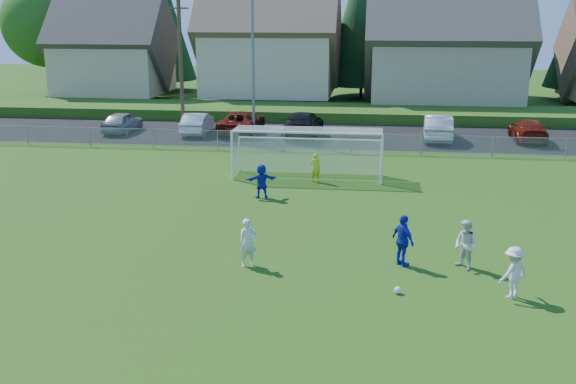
{
  "coord_description": "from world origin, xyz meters",
  "views": [
    {
      "loc": [
        3.1,
        -16.75,
        8.26
      ],
      "look_at": [
        0.0,
        8.0,
        1.4
      ],
      "focal_mm": 42.0,
      "sensor_mm": 36.0,
      "label": 1
    }
  ],
  "objects_px": {
    "player_blue_b": "(262,181)",
    "car_b": "(197,123)",
    "car_d": "(303,124)",
    "goalkeeper": "(315,168)",
    "player_white_c": "(513,272)",
    "car_c": "(242,122)",
    "car_g": "(528,130)",
    "player_white_a": "(248,243)",
    "player_white_b": "(466,245)",
    "car_a": "(122,122)",
    "player_blue_a": "(403,241)",
    "car_f": "(438,127)",
    "soccer_ball": "(398,290)",
    "soccer_goal": "(308,145)"
  },
  "relations": [
    {
      "from": "player_blue_b",
      "to": "car_b",
      "type": "distance_m",
      "value": 16.52
    },
    {
      "from": "car_d",
      "to": "goalkeeper",
      "type": "bearing_deg",
      "value": 101.29
    },
    {
      "from": "player_white_c",
      "to": "goalkeeper",
      "type": "bearing_deg",
      "value": -98.24
    },
    {
      "from": "car_c",
      "to": "car_g",
      "type": "distance_m",
      "value": 18.7
    },
    {
      "from": "player_blue_b",
      "to": "goalkeeper",
      "type": "distance_m",
      "value": 3.78
    },
    {
      "from": "player_white_a",
      "to": "car_b",
      "type": "xyz_separation_m",
      "value": [
        -7.75,
        23.28,
        -0.1
      ]
    },
    {
      "from": "player_white_b",
      "to": "car_d",
      "type": "relative_size",
      "value": 0.3
    },
    {
      "from": "player_white_b",
      "to": "car_a",
      "type": "relative_size",
      "value": 0.4
    },
    {
      "from": "player_blue_a",
      "to": "car_g",
      "type": "bearing_deg",
      "value": -57.73
    },
    {
      "from": "car_f",
      "to": "car_g",
      "type": "xyz_separation_m",
      "value": [
        5.7,
        0.45,
        -0.13
      ]
    },
    {
      "from": "car_f",
      "to": "goalkeeper",
      "type": "bearing_deg",
      "value": 62.76
    },
    {
      "from": "goalkeeper",
      "to": "car_f",
      "type": "xyz_separation_m",
      "value": [
        6.89,
        11.67,
        0.11
      ]
    },
    {
      "from": "player_white_a",
      "to": "goalkeeper",
      "type": "bearing_deg",
      "value": 57.88
    },
    {
      "from": "player_white_c",
      "to": "player_blue_b",
      "type": "bearing_deg",
      "value": -83.58
    },
    {
      "from": "soccer_ball",
      "to": "car_g",
      "type": "relative_size",
      "value": 0.05
    },
    {
      "from": "player_blue_b",
      "to": "car_d",
      "type": "bearing_deg",
      "value": -112.97
    },
    {
      "from": "goalkeeper",
      "to": "car_b",
      "type": "height_order",
      "value": "same"
    },
    {
      "from": "car_b",
      "to": "car_g",
      "type": "relative_size",
      "value": 0.91
    },
    {
      "from": "player_white_a",
      "to": "car_f",
      "type": "xyz_separation_m",
      "value": [
        8.13,
        23.04,
        0.01
      ]
    },
    {
      "from": "car_d",
      "to": "soccer_goal",
      "type": "height_order",
      "value": "soccer_goal"
    },
    {
      "from": "car_d",
      "to": "soccer_goal",
      "type": "distance_m",
      "value": 11.22
    },
    {
      "from": "goalkeeper",
      "to": "car_f",
      "type": "relative_size",
      "value": 0.29
    },
    {
      "from": "car_g",
      "to": "goalkeeper",
      "type": "bearing_deg",
      "value": 46.19
    },
    {
      "from": "player_white_a",
      "to": "car_d",
      "type": "height_order",
      "value": "player_white_a"
    },
    {
      "from": "car_g",
      "to": "car_a",
      "type": "bearing_deg",
      "value": 2.73
    },
    {
      "from": "car_c",
      "to": "soccer_ball",
      "type": "bearing_deg",
      "value": 112.48
    },
    {
      "from": "player_white_b",
      "to": "car_d",
      "type": "xyz_separation_m",
      "value": [
        -7.65,
        22.79,
        -0.02
      ]
    },
    {
      "from": "player_white_a",
      "to": "car_c",
      "type": "distance_m",
      "value": 24.5
    },
    {
      "from": "player_blue_b",
      "to": "car_b",
      "type": "height_order",
      "value": "player_blue_b"
    },
    {
      "from": "car_c",
      "to": "car_d",
      "type": "relative_size",
      "value": 0.97
    },
    {
      "from": "player_white_c",
      "to": "car_d",
      "type": "relative_size",
      "value": 0.28
    },
    {
      "from": "player_white_c",
      "to": "soccer_goal",
      "type": "relative_size",
      "value": 0.21
    },
    {
      "from": "player_white_c",
      "to": "car_g",
      "type": "xyz_separation_m",
      "value": [
        5.67,
        24.97,
        -0.09
      ]
    },
    {
      "from": "player_white_c",
      "to": "car_a",
      "type": "height_order",
      "value": "player_white_c"
    },
    {
      "from": "car_b",
      "to": "car_g",
      "type": "bearing_deg",
      "value": 177.98
    },
    {
      "from": "player_white_b",
      "to": "car_f",
      "type": "distance_m",
      "value": 22.44
    },
    {
      "from": "player_blue_a",
      "to": "soccer_goal",
      "type": "bearing_deg",
      "value": -16.6
    },
    {
      "from": "soccer_ball",
      "to": "car_b",
      "type": "bearing_deg",
      "value": 116.78
    },
    {
      "from": "car_d",
      "to": "car_f",
      "type": "height_order",
      "value": "car_f"
    },
    {
      "from": "player_white_c",
      "to": "player_blue_a",
      "type": "distance_m",
      "value": 3.78
    },
    {
      "from": "car_b",
      "to": "car_f",
      "type": "xyz_separation_m",
      "value": [
        15.88,
        -0.24,
        0.11
      ]
    },
    {
      "from": "player_white_c",
      "to": "car_c",
      "type": "distance_m",
      "value": 28.62
    },
    {
      "from": "player_blue_b",
      "to": "car_d",
      "type": "height_order",
      "value": "car_d"
    },
    {
      "from": "car_a",
      "to": "player_white_b",
      "type": "bearing_deg",
      "value": 134.51
    },
    {
      "from": "car_b",
      "to": "player_blue_a",
      "type": "bearing_deg",
      "value": 116.94
    },
    {
      "from": "player_blue_b",
      "to": "car_f",
      "type": "bearing_deg",
      "value": -143.26
    },
    {
      "from": "soccer_ball",
      "to": "car_c",
      "type": "xyz_separation_m",
      "value": [
        -9.69,
        25.67,
        0.64
      ]
    },
    {
      "from": "player_white_c",
      "to": "car_b",
      "type": "bearing_deg",
      "value": -93.8
    },
    {
      "from": "player_blue_b",
      "to": "car_a",
      "type": "bearing_deg",
      "value": -72.95
    },
    {
      "from": "player_blue_b",
      "to": "soccer_goal",
      "type": "height_order",
      "value": "soccer_goal"
    }
  ]
}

